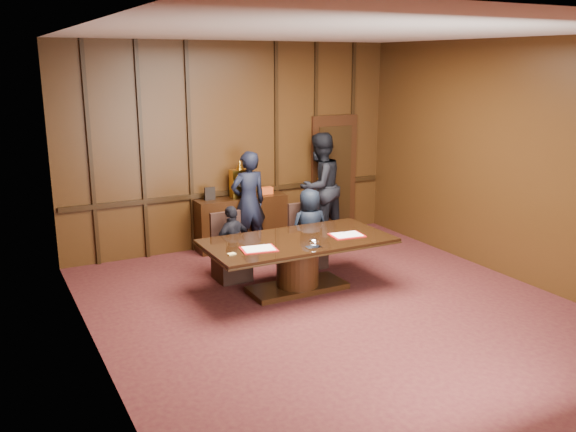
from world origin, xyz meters
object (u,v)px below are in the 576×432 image
object	(u,v)px
sideboard	(241,220)
witness_left	(249,202)
witness_right	(320,187)
conference_table	(297,256)
signatory_left	(233,244)
signatory_right	(310,229)

from	to	relation	value
sideboard	witness_left	size ratio (longest dim) A/B	0.93
sideboard	witness_left	bearing A→B (deg)	-85.83
witness_left	witness_right	bearing A→B (deg)	-176.97
sideboard	conference_table	world-z (taller)	sideboard
signatory_left	witness_right	distance (m)	2.64
sideboard	signatory_right	distance (m)	1.58
sideboard	witness_left	world-z (taller)	witness_left
signatory_right	witness_left	distance (m)	1.32
conference_table	witness_left	xyz separation A→B (m)	(0.14, 2.00, 0.35)
witness_left	conference_table	bearing A→B (deg)	84.10
sideboard	signatory_right	size ratio (longest dim) A/B	1.26
witness_left	witness_right	distance (m)	1.47
sideboard	conference_table	distance (m)	2.28
signatory_left	witness_left	bearing A→B (deg)	-142.56
conference_table	witness_left	bearing A→B (deg)	85.96
signatory_right	witness_right	distance (m)	1.66
signatory_left	witness_left	xyz separation A→B (m)	(0.79, 1.20, 0.30)
sideboard	signatory_right	bearing A→B (deg)	-70.30
conference_table	signatory_right	bearing A→B (deg)	50.91
witness_right	sideboard	bearing A→B (deg)	-26.47
sideboard	signatory_right	world-z (taller)	sideboard
sideboard	signatory_right	xyz separation A→B (m)	(0.53, -1.48, 0.15)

